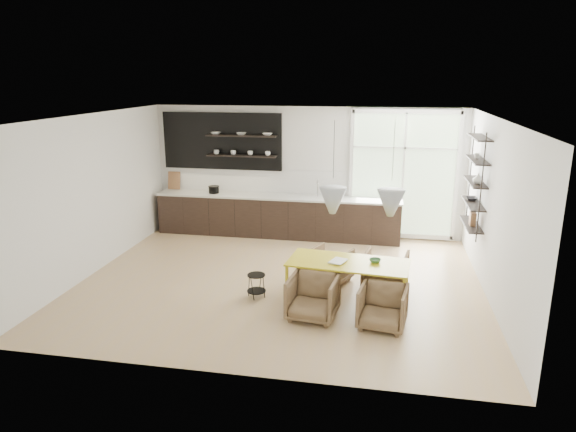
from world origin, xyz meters
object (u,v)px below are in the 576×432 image
object	(u,v)px
armchair_front_right	(383,307)
wire_stool	(256,283)
armchair_back_left	(330,265)
armchair_front_left	(313,297)
armchair_back_right	(385,271)
dining_table	(348,265)

from	to	relation	value
armchair_front_right	wire_stool	size ratio (longest dim) A/B	1.72
armchair_back_left	armchair_front_left	world-z (taller)	armchair_front_left
armchair_back_right	armchair_front_right	distance (m)	1.39
dining_table	armchair_back_right	size ratio (longest dim) A/B	2.70
armchair_front_left	armchair_front_right	xyz separation A→B (m)	(1.04, -0.10, -0.02)
dining_table	armchair_front_left	xyz separation A→B (m)	(-0.47, -0.65, -0.31)
armchair_back_right	wire_stool	size ratio (longest dim) A/B	1.84
dining_table	armchair_front_left	bearing A→B (deg)	-119.98
dining_table	wire_stool	world-z (taller)	dining_table
armchair_front_left	wire_stool	world-z (taller)	armchair_front_left
armchair_back_left	armchair_back_right	size ratio (longest dim) A/B	0.93
dining_table	armchair_front_right	distance (m)	1.00
wire_stool	armchair_back_left	bearing A→B (deg)	37.89
armchair_back_left	armchair_front_right	distance (m)	1.81
armchair_back_right	armchair_back_left	bearing A→B (deg)	-0.75
armchair_front_left	armchair_front_right	world-z (taller)	armchair_front_left
dining_table	armchair_back_left	bearing A→B (deg)	120.58
dining_table	armchair_back_left	world-z (taller)	dining_table
armchair_front_right	wire_stool	distance (m)	2.16
armchair_front_left	wire_stool	bearing A→B (deg)	157.44
armchair_front_right	wire_stool	world-z (taller)	armchair_front_right
dining_table	armchair_back_right	distance (m)	0.93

